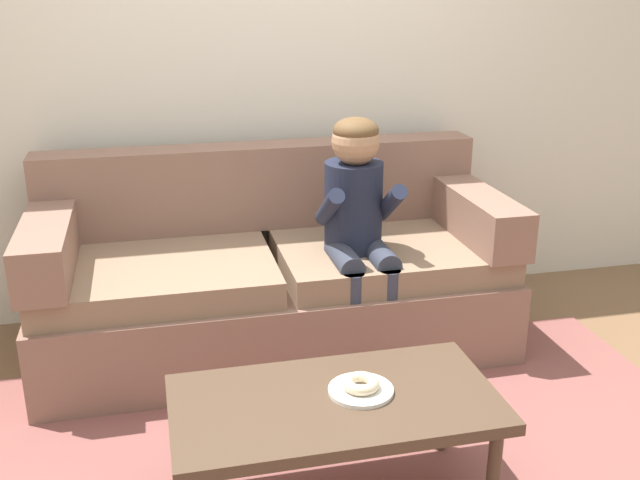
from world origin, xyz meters
The scene contains 8 objects.
ground centered at (0.00, 0.00, 0.00)m, with size 10.00×10.00×0.00m, color brown.
wall_back centered at (0.00, 1.40, 1.40)m, with size 8.00×0.10×2.80m, color silver.
area_rug centered at (0.00, -0.25, 0.01)m, with size 2.90×1.99×0.01m, color brown.
couch centered at (-0.09, 0.84, 0.33)m, with size 2.12×0.90×0.90m.
coffee_table centered at (-0.10, -0.36, 0.37)m, with size 1.04×0.54×0.41m.
person_child centered at (0.26, 0.64, 0.67)m, with size 0.34×0.58×1.10m.
plate centered at (-0.02, -0.35, 0.42)m, with size 0.21×0.21×0.01m, color white.
donut centered at (-0.02, -0.35, 0.45)m, with size 0.12×0.12×0.04m, color beige.
Camera 1 is at (-0.62, -2.33, 1.67)m, focal length 41.68 mm.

